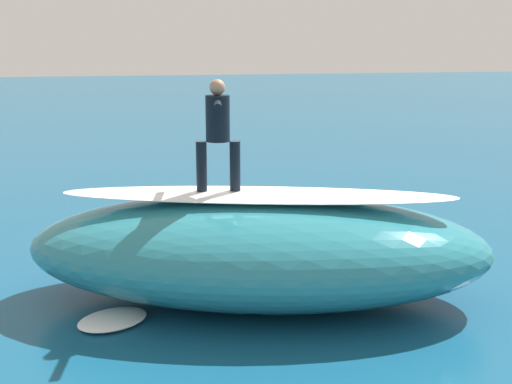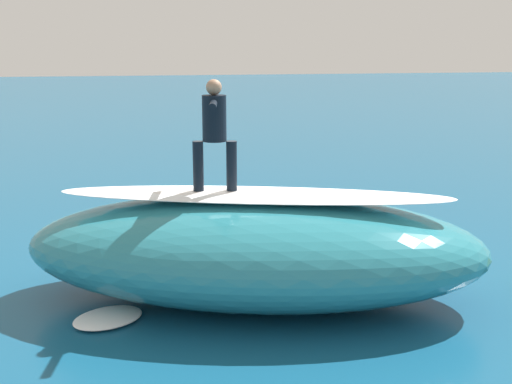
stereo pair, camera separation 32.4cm
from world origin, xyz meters
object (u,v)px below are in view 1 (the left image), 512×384
Objects in this scene: surfboard_paddling at (283,233)px; surfer_riding at (218,127)px; surfboard_riding at (219,194)px; surfer_paddling at (279,225)px.

surfer_riding is at bearing -147.06° from surfboard_paddling.
surfer_paddling is (-1.59, -2.90, -1.34)m from surfboard_riding.
surfboard_riding is 1.40× the size of surfer_paddling.
surfboard_riding reaches higher than surfer_paddling.
surfer_paddling is (0.11, 0.06, 0.17)m from surfboard_paddling.
surfboard_riding is 0.98× the size of surfboard_paddling.
surfer_riding is 0.71× the size of surfboard_paddling.
surfer_riding is 4.02m from surfer_paddling.
surfboard_paddling is 1.43× the size of surfer_paddling.
surfboard_riding is at bearing -171.48° from surfer_riding.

